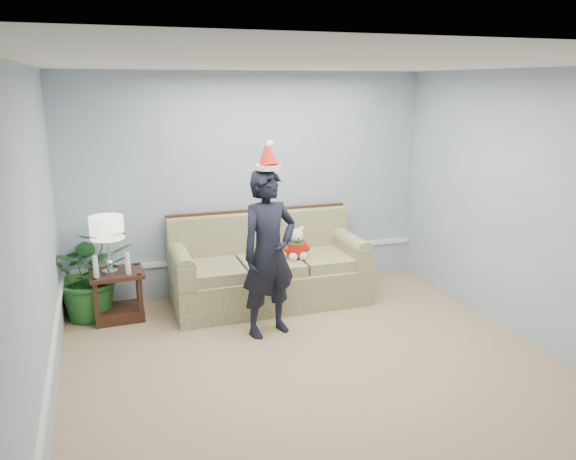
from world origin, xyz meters
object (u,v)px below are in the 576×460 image
(side_table, at_px, (118,300))
(table_lamp, at_px, (107,230))
(man, at_px, (269,253))
(houseplant, at_px, (91,272))
(sofa, at_px, (267,271))
(teddy_bear, at_px, (297,247))

(side_table, xyz_separation_m, table_lamp, (-0.06, -0.03, 0.82))
(man, bearing_deg, side_table, 133.02)
(table_lamp, relative_size, houseplant, 0.60)
(houseplant, relative_size, man, 0.61)
(table_lamp, distance_m, houseplant, 0.58)
(sofa, relative_size, houseplant, 2.15)
(teddy_bear, bearing_deg, side_table, -177.16)
(sofa, height_order, man, man)
(houseplant, height_order, teddy_bear, houseplant)
(sofa, xyz_separation_m, man, (-0.24, -0.86, 0.50))
(table_lamp, relative_size, man, 0.36)
(sofa, relative_size, table_lamp, 3.57)
(side_table, height_order, houseplant, houseplant)
(houseplant, bearing_deg, teddy_bear, -8.11)
(table_lamp, xyz_separation_m, man, (1.55, -0.86, -0.17))
(table_lamp, height_order, houseplant, table_lamp)
(man, xyz_separation_m, teddy_bear, (0.56, 0.70, -0.18))
(side_table, xyz_separation_m, houseplant, (-0.26, 0.14, 0.31))
(table_lamp, relative_size, teddy_bear, 1.65)
(man, bearing_deg, teddy_bear, 35.31)
(sofa, distance_m, houseplant, 2.00)
(houseplant, relative_size, teddy_bear, 2.74)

